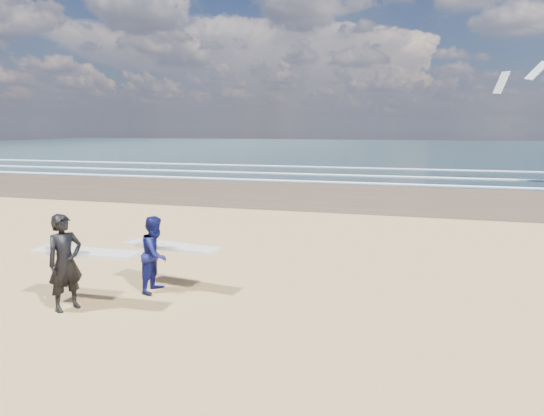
% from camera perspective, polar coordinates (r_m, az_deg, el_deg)
% --- Properties ---
extents(ocean, '(220.00, 100.00, 0.02)m').
position_cam_1_polar(ocean, '(80.80, 25.89, 6.15)').
color(ocean, '#172A32').
rests_on(ocean, ground).
extents(surfer_near, '(2.21, 1.04, 1.89)m').
position_cam_1_polar(surfer_near, '(10.20, -22.91, -5.77)').
color(surfer_near, black).
rests_on(surfer_near, ground).
extents(surfer_far, '(2.25, 1.18, 1.65)m').
position_cam_1_polar(surfer_far, '(10.77, -13.35, -5.18)').
color(surfer_far, '#0E124F').
rests_on(surfer_far, ground).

